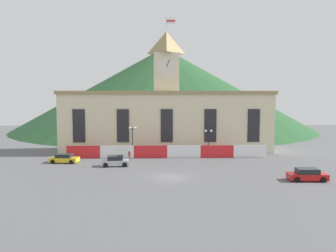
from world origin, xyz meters
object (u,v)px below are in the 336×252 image
Objects in this scene: street_lamp_far_right at (133,135)px; street_lamp_far_left at (208,137)px; car_silver_hatch at (115,161)px; car_red_sedan at (307,175)px; car_yellow_coupe at (64,158)px; pedestrian at (129,155)px.

street_lamp_far_left is (12.49, -0.00, -0.33)m from street_lamp_far_right.
car_silver_hatch is at bearing -153.30° from street_lamp_far_left.
car_red_sedan is (9.36, -16.06, -2.65)m from street_lamp_far_left.
street_lamp_far_right is at bearing 70.55° from car_silver_hatch.
car_silver_hatch is at bearing 162.61° from car_red_sedan.
car_yellow_coupe is at bearing -155.68° from street_lamp_far_right.
car_red_sedan reaches higher than car_yellow_coupe.
pedestrian is at bearing 64.97° from car_silver_hatch.
car_red_sedan is at bearing 157.85° from pedestrian.
street_lamp_far_left reaches higher than pedestrian.
car_silver_hatch is 0.90× the size of car_red_sedan.
street_lamp_far_right is at bearing 146.75° from car_red_sedan.
street_lamp_far_right is 3.06× the size of pedestrian.
street_lamp_far_right is 1.12× the size of street_lamp_far_left.
car_red_sedan is at bearing -36.32° from street_lamp_far_right.
pedestrian reaches higher than car_yellow_coupe.
car_red_sedan is (23.71, -8.85, -0.02)m from car_silver_hatch.
car_yellow_coupe is (-22.39, -4.47, -2.69)m from street_lamp_far_left.
car_red_sedan is 33.80m from car_yellow_coupe.
street_lamp_far_left is 16.27m from car_silver_hatch.
car_silver_hatch is 4.67m from pedestrian.
car_red_sedan is at bearing -25.51° from car_silver_hatch.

